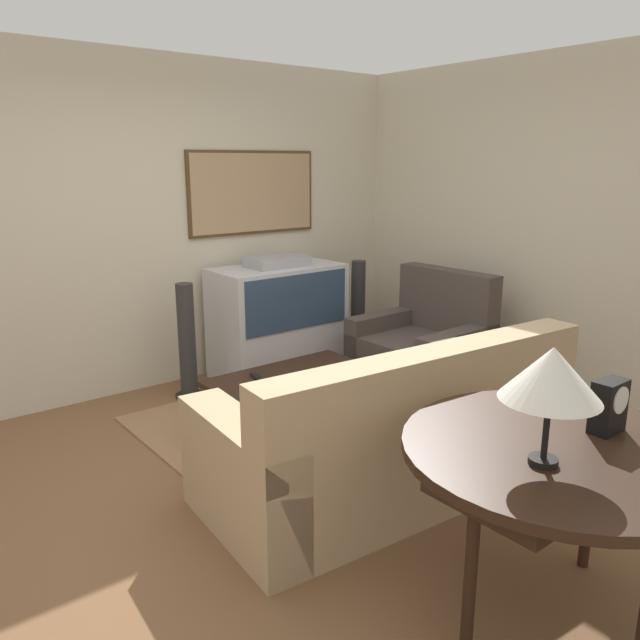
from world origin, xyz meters
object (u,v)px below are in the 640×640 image
at_px(mantel_clock, 609,406).
at_px(speaker_tower_left, 187,344).
at_px(coffee_table, 289,379).
at_px(table_lamp, 551,375).
at_px(couch, 391,438).
at_px(console_table, 559,460).
at_px(tv, 278,319).
at_px(speaker_tower_right, 358,311).
at_px(armchair, 423,351).

relative_size(mantel_clock, speaker_tower_left, 0.24).
height_order(coffee_table, table_lamp, table_lamp).
relative_size(couch, console_table, 1.75).
relative_size(coffee_table, mantel_clock, 5.23).
bearing_deg(tv, console_table, -105.43).
bearing_deg(speaker_tower_left, coffee_table, -72.52).
xyz_separation_m(table_lamp, speaker_tower_right, (2.01, 3.27, -0.68)).
bearing_deg(armchair, mantel_clock, -32.67).
bearing_deg(mantel_clock, speaker_tower_left, 94.97).
bearing_deg(console_table, coffee_table, 82.59).
distance_m(tv, mantel_clock, 3.40).
bearing_deg(table_lamp, couch, 71.12).
distance_m(tv, speaker_tower_left, 0.92).
distance_m(couch, speaker_tower_left, 2.09).
height_order(table_lamp, speaker_tower_right, table_lamp).
bearing_deg(table_lamp, speaker_tower_left, 86.92).
xyz_separation_m(tv, speaker_tower_left, (-0.92, -0.04, -0.06)).
bearing_deg(armchair, couch, -54.70).
xyz_separation_m(armchair, console_table, (-1.65, -2.21, 0.40)).
height_order(couch, mantel_clock, mantel_clock).
height_order(tv, couch, tv).
height_order(armchair, mantel_clock, mantel_clock).
height_order(armchair, coffee_table, armchair).
height_order(couch, speaker_tower_left, speaker_tower_left).
bearing_deg(table_lamp, speaker_tower_right, 58.43).
bearing_deg(armchair, speaker_tower_left, -122.62).
distance_m(coffee_table, console_table, 2.30).
bearing_deg(armchair, table_lamp, -40.43).
xyz_separation_m(tv, armchair, (0.75, -1.06, -0.19)).
distance_m(tv, console_table, 3.40).
bearing_deg(mantel_clock, tv, 79.20).
bearing_deg(tv, speaker_tower_left, -177.29).
bearing_deg(mantel_clock, table_lamp, 179.85).
distance_m(armchair, speaker_tower_right, 1.04).
bearing_deg(couch, tv, -103.31).
relative_size(mantel_clock, speaker_tower_right, 0.24).
distance_m(couch, armchair, 1.78).
distance_m(armchair, speaker_tower_left, 1.96).
distance_m(tv, armchair, 1.31).
xyz_separation_m(couch, console_table, (-0.22, -1.15, 0.39)).
xyz_separation_m(mantel_clock, speaker_tower_right, (1.55, 3.27, -0.45)).
bearing_deg(tv, speaker_tower_right, -2.71).
height_order(console_table, speaker_tower_right, speaker_tower_right).
height_order(console_table, mantel_clock, mantel_clock).
xyz_separation_m(console_table, table_lamp, (-0.19, -0.04, 0.41)).
xyz_separation_m(couch, speaker_tower_right, (1.60, 2.08, 0.12)).
bearing_deg(couch, table_lamp, 75.70).
bearing_deg(tv, coffee_table, -120.95).
xyz_separation_m(tv, coffee_table, (-0.61, -1.02, -0.15)).
height_order(mantel_clock, speaker_tower_right, mantel_clock).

